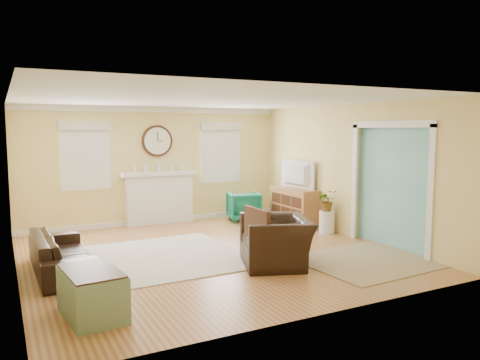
# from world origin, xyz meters

# --- Properties ---
(floor) EXTENTS (9.00, 9.00, 0.00)m
(floor) POSITION_xyz_m (0.00, 0.00, 0.00)
(floor) COLOR #9A5529
(floor) RESTS_ON ground
(wall_back) EXTENTS (9.00, 0.02, 2.60)m
(wall_back) POSITION_xyz_m (0.00, 3.00, 1.30)
(wall_back) COLOR #DFC270
(wall_back) RESTS_ON ground
(wall_front) EXTENTS (9.00, 0.02, 2.60)m
(wall_front) POSITION_xyz_m (0.00, -3.00, 1.30)
(wall_front) COLOR #DFC270
(wall_front) RESTS_ON ground
(wall_left) EXTENTS (0.02, 6.00, 2.60)m
(wall_left) POSITION_xyz_m (-4.50, 0.00, 1.30)
(wall_left) COLOR #DFC270
(wall_left) RESTS_ON ground
(wall_right) EXTENTS (0.02, 6.00, 2.60)m
(wall_right) POSITION_xyz_m (4.50, 0.00, 1.30)
(wall_right) COLOR #DFC270
(wall_right) RESTS_ON ground
(ceiling) EXTENTS (9.00, 6.00, 0.02)m
(ceiling) POSITION_xyz_m (0.00, 0.00, 2.60)
(ceiling) COLOR white
(ceiling) RESTS_ON wall_back
(partition) EXTENTS (0.17, 6.00, 2.60)m
(partition) POSITION_xyz_m (1.51, 0.28, 1.36)
(partition) COLOR #DFC270
(partition) RESTS_ON ground
(fireplace) EXTENTS (1.70, 0.30, 1.17)m
(fireplace) POSITION_xyz_m (-1.50, 2.88, 0.60)
(fireplace) COLOR white
(fireplace) RESTS_ON ground
(wall_clock) EXTENTS (0.70, 0.07, 0.70)m
(wall_clock) POSITION_xyz_m (-1.50, 2.97, 1.85)
(wall_clock) COLOR #492612
(wall_clock) RESTS_ON wall_back
(window_left) EXTENTS (1.05, 0.13, 1.42)m
(window_left) POSITION_xyz_m (-3.05, 2.95, 1.66)
(window_left) COLOR white
(window_left) RESTS_ON wall_back
(window_right) EXTENTS (1.05, 0.13, 1.42)m
(window_right) POSITION_xyz_m (0.05, 2.95, 1.66)
(window_right) COLOR white
(window_right) RESTS_ON wall_back
(french_doors) EXTENTS (0.06, 1.70, 2.20)m
(french_doors) POSITION_xyz_m (4.45, 0.00, 1.10)
(french_doors) COLOR white
(french_doors) RESTS_ON ground
(pendant) EXTENTS (0.30, 0.30, 0.55)m
(pendant) POSITION_xyz_m (3.00, 0.00, 2.20)
(pendant) COLOR gold
(pendant) RESTS_ON ceiling
(rug_cream) EXTENTS (3.09, 2.70, 0.02)m
(rug_cream) POSITION_xyz_m (-2.56, 0.16, 0.01)
(rug_cream) COLOR beige
(rug_cream) RESTS_ON floor
(rug_jute) EXTENTS (2.36, 1.97, 0.01)m
(rug_jute) POSITION_xyz_m (0.64, -1.55, 0.01)
(rug_jute) COLOR tan
(rug_jute) RESTS_ON floor
(rug_grey) EXTENTS (2.31, 2.89, 0.01)m
(rug_grey) POSITION_xyz_m (3.24, -0.32, 0.01)
(rug_grey) COLOR gray
(rug_grey) RESTS_ON floor
(sofa) EXTENTS (0.81, 2.00, 0.58)m
(sofa) POSITION_xyz_m (-3.88, 0.06, 0.29)
(sofa) COLOR black
(sofa) RESTS_ON floor
(eames_chair) EXTENTS (1.34, 1.43, 0.75)m
(eames_chair) POSITION_xyz_m (-0.88, -1.07, 0.37)
(eames_chair) COLOR black
(eames_chair) RESTS_ON floor
(green_chair) EXTENTS (0.86, 0.88, 0.66)m
(green_chair) POSITION_xyz_m (0.35, 2.34, 0.33)
(green_chair) COLOR #16624D
(green_chair) RESTS_ON floor
(trunk) EXTENTS (0.66, 0.99, 0.54)m
(trunk) POSITION_xyz_m (-3.79, -1.84, 0.27)
(trunk) COLOR gray
(trunk) RESTS_ON floor
(credenza) EXTENTS (0.46, 1.35, 0.80)m
(credenza) POSITION_xyz_m (1.19, 1.50, 0.40)
(credenza) COLOR #9C673E
(credenza) RESTS_ON floor
(tv) EXTENTS (0.28, 1.07, 0.61)m
(tv) POSITION_xyz_m (1.17, 1.50, 1.11)
(tv) COLOR black
(tv) RESTS_ON credenza
(garden_stool) EXTENTS (0.31, 0.31, 0.46)m
(garden_stool) POSITION_xyz_m (1.22, 0.36, 0.23)
(garden_stool) COLOR white
(garden_stool) RESTS_ON floor
(potted_plant) EXTENTS (0.48, 0.44, 0.44)m
(potted_plant) POSITION_xyz_m (1.22, 0.36, 0.68)
(potted_plant) COLOR #337F33
(potted_plant) RESTS_ON garden_stool
(dining_table) EXTENTS (1.13, 1.88, 0.64)m
(dining_table) POSITION_xyz_m (3.24, -0.32, 0.32)
(dining_table) COLOR #492612
(dining_table) RESTS_ON floor
(dining_chair_n) EXTENTS (0.52, 0.52, 0.98)m
(dining_chair_n) POSITION_xyz_m (3.19, 0.76, 0.58)
(dining_chair_n) COLOR gray
(dining_chair_n) RESTS_ON floor
(dining_chair_s) EXTENTS (0.53, 0.53, 0.98)m
(dining_chair_s) POSITION_xyz_m (3.28, -1.33, 0.57)
(dining_chair_s) COLOR gray
(dining_chair_s) RESTS_ON floor
(dining_chair_w) EXTENTS (0.44, 0.44, 0.97)m
(dining_chair_w) POSITION_xyz_m (2.55, -0.40, 0.57)
(dining_chair_w) COLOR white
(dining_chair_w) RESTS_ON floor
(dining_chair_e) EXTENTS (0.45, 0.45, 0.90)m
(dining_chair_e) POSITION_xyz_m (3.95, -0.30, 0.53)
(dining_chair_e) COLOR gray
(dining_chair_e) RESTS_ON floor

